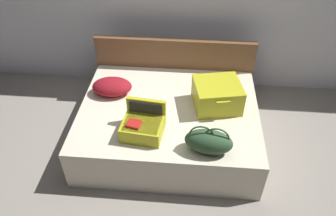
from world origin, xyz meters
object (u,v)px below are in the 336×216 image
Objects in this scene: duffel_bag at (209,141)px; hard_case_large at (217,95)px; bed at (169,124)px; hard_case_medium at (143,126)px; pillow_near_headboard at (112,87)px.

hard_case_large is at bearing 82.07° from duffel_bag.
duffel_bag is at bearing -54.54° from bed.
hard_case_large is 1.30× the size of hard_case_medium.
bed is 4.08× the size of duffel_bag.
duffel_bag is (-0.10, -0.69, -0.02)m from hard_case_large.
hard_case_medium is (-0.23, -0.41, 0.35)m from bed.
pillow_near_headboard is (-0.45, 0.63, -0.01)m from hard_case_medium.
hard_case_large is 0.90m from hard_case_medium.
pillow_near_headboard is at bearing 143.58° from duffel_bag.
hard_case_large is at bearing 40.52° from hard_case_medium.
bed is at bearing 125.46° from duffel_bag.
duffel_bag reaches higher than hard_case_large.
pillow_near_headboard is (-0.68, 0.22, 0.34)m from bed.
bed is 0.82m from duffel_bag.
pillow_near_headboard is at bearing 132.10° from hard_case_medium.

